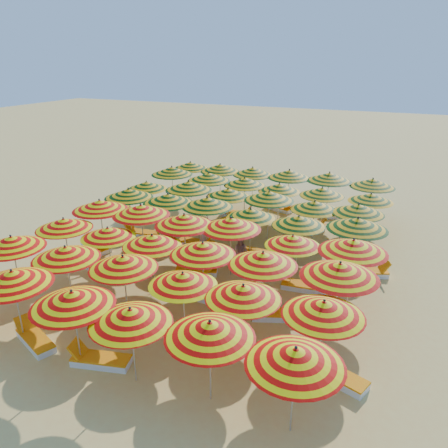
# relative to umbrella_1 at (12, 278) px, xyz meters

# --- Properties ---
(ground) EXTENTS (120.00, 120.00, 0.00)m
(ground) POSITION_rel_umbrella_1_xyz_m (3.40, 7.56, -2.19)
(ground) COLOR #D4B85E
(ground) RESTS_ON ground
(umbrella_1) EXTENTS (2.64, 2.64, 2.49)m
(umbrella_1) POSITION_rel_umbrella_1_xyz_m (0.00, 0.00, 0.00)
(umbrella_1) COLOR silver
(umbrella_1) RESTS_ON ground
(umbrella_2) EXTENTS (2.56, 2.56, 2.47)m
(umbrella_2) POSITION_rel_umbrella_1_xyz_m (2.48, -0.22, -0.01)
(umbrella_2) COLOR silver
(umbrella_2) RESTS_ON ground
(umbrella_3) EXTENTS (2.35, 2.35, 2.36)m
(umbrella_3) POSITION_rel_umbrella_1_xyz_m (4.34, -0.15, -0.12)
(umbrella_3) COLOR silver
(umbrella_3) RESTS_ON ground
(umbrella_4) EXTENTS (2.98, 2.98, 2.43)m
(umbrella_4) POSITION_rel_umbrella_1_xyz_m (6.53, 0.05, -0.05)
(umbrella_4) COLOR silver
(umbrella_4) RESTS_ON ground
(umbrella_5) EXTENTS (2.45, 2.45, 2.44)m
(umbrella_5) POSITION_rel_umbrella_1_xyz_m (8.72, -0.12, -0.05)
(umbrella_5) COLOR silver
(umbrella_5) RESTS_ON ground
(umbrella_6) EXTENTS (2.64, 2.64, 2.47)m
(umbrella_6) POSITION_rel_umbrella_1_xyz_m (-2.24, 1.97, -0.02)
(umbrella_6) COLOR silver
(umbrella_6) RESTS_ON ground
(umbrella_7) EXTENTS (2.57, 2.57, 2.44)m
(umbrella_7) POSITION_rel_umbrella_1_xyz_m (0.13, 2.09, -0.04)
(umbrella_7) COLOR silver
(umbrella_7) RESTS_ON ground
(umbrella_8) EXTENTS (2.60, 2.60, 2.41)m
(umbrella_8) POSITION_rel_umbrella_1_xyz_m (2.33, 2.31, -0.07)
(umbrella_8) COLOR silver
(umbrella_8) RESTS_ON ground
(umbrella_9) EXTENTS (2.61, 2.61, 2.27)m
(umbrella_9) POSITION_rel_umbrella_1_xyz_m (4.55, 2.28, -0.19)
(umbrella_9) COLOR silver
(umbrella_9) RESTS_ON ground
(umbrella_10) EXTENTS (2.96, 2.96, 2.37)m
(umbrella_10) POSITION_rel_umbrella_1_xyz_m (6.58, 2.17, -0.11)
(umbrella_10) COLOR silver
(umbrella_10) RESTS_ON ground
(umbrella_11) EXTENTS (2.77, 2.77, 2.40)m
(umbrella_11) POSITION_rel_umbrella_1_xyz_m (8.88, 2.18, -0.08)
(umbrella_11) COLOR silver
(umbrella_11) RESTS_ON ground
(umbrella_12) EXTENTS (2.76, 2.76, 2.39)m
(umbrella_12) POSITION_rel_umbrella_1_xyz_m (-1.98, 4.29, -0.09)
(umbrella_12) COLOR silver
(umbrella_12) RESTS_ON ground
(umbrella_13) EXTENTS (2.78, 2.78, 2.25)m
(umbrella_13) POSITION_rel_umbrella_1_xyz_m (0.02, 4.49, -0.21)
(umbrella_13) COLOR silver
(umbrella_13) RESTS_ON ground
(umbrella_14) EXTENTS (2.37, 2.37, 2.35)m
(umbrella_14) POSITION_rel_umbrella_1_xyz_m (2.15, 4.33, -0.12)
(umbrella_14) COLOR silver
(umbrella_14) RESTS_ON ground
(umbrella_15) EXTENTS (2.41, 2.41, 2.46)m
(umbrella_15) POSITION_rel_umbrella_1_xyz_m (4.27, 4.24, -0.03)
(umbrella_15) COLOR silver
(umbrella_15) RESTS_ON ground
(umbrella_16) EXTENTS (3.06, 3.06, 2.47)m
(umbrella_16) POSITION_rel_umbrella_1_xyz_m (6.44, 4.30, -0.02)
(umbrella_16) COLOR silver
(umbrella_16) RESTS_ON ground
(umbrella_17) EXTENTS (2.81, 2.81, 2.59)m
(umbrella_17) POSITION_rel_umbrella_1_xyz_m (8.93, 4.28, 0.09)
(umbrella_17) COLOR silver
(umbrella_17) RESTS_ON ground
(umbrella_18) EXTENTS (3.09, 3.09, 2.56)m
(umbrella_18) POSITION_rel_umbrella_1_xyz_m (-1.86, 6.40, 0.06)
(umbrella_18) COLOR silver
(umbrella_18) RESTS_ON ground
(umbrella_19) EXTENTS (3.14, 3.14, 2.60)m
(umbrella_19) POSITION_rel_umbrella_1_xyz_m (0.23, 6.50, 0.09)
(umbrella_19) COLOR silver
(umbrella_19) RESTS_ON ground
(umbrella_20) EXTENTS (2.62, 2.62, 2.56)m
(umbrella_20) POSITION_rel_umbrella_1_xyz_m (2.44, 6.27, 0.06)
(umbrella_20) COLOR silver
(umbrella_20) RESTS_ON ground
(umbrella_21) EXTENTS (3.10, 3.10, 2.55)m
(umbrella_21) POSITION_rel_umbrella_1_xyz_m (4.30, 6.67, 0.05)
(umbrella_21) COLOR silver
(umbrella_21) RESTS_ON ground
(umbrella_22) EXTENTS (2.66, 2.66, 2.22)m
(umbrella_22) POSITION_rel_umbrella_1_xyz_m (6.81, 6.67, -0.24)
(umbrella_22) COLOR silver
(umbrella_22) RESTS_ON ground
(umbrella_23) EXTENTS (3.20, 3.20, 2.56)m
(umbrella_23) POSITION_rel_umbrella_1_xyz_m (9.03, 6.37, 0.06)
(umbrella_23) COLOR silver
(umbrella_23) RESTS_ON ground
(umbrella_24) EXTENTS (2.69, 2.69, 2.49)m
(umbrella_24) POSITION_rel_umbrella_1_xyz_m (-1.87, 8.57, 0.00)
(umbrella_24) COLOR silver
(umbrella_24) RESTS_ON ground
(umbrella_25) EXTENTS (2.55, 2.55, 2.50)m
(umbrella_25) POSITION_rel_umbrella_1_xyz_m (0.31, 8.60, 0.01)
(umbrella_25) COLOR silver
(umbrella_25) RESTS_ON ground
(umbrella_26) EXTENTS (3.04, 3.04, 2.49)m
(umbrella_26) POSITION_rel_umbrella_1_xyz_m (2.22, 8.85, 0.00)
(umbrella_26) COLOR silver
(umbrella_26) RESTS_ON ground
(umbrella_27) EXTENTS (2.32, 2.32, 2.30)m
(umbrella_27) POSITION_rel_umbrella_1_xyz_m (4.38, 8.68, -0.17)
(umbrella_27) COLOR silver
(umbrella_27) RESTS_ON ground
(umbrella_28) EXTENTS (2.62, 2.62, 2.35)m
(umbrella_28) POSITION_rel_umbrella_1_xyz_m (6.56, 8.49, -0.12)
(umbrella_28) COLOR silver
(umbrella_28) RESTS_ON ground
(umbrella_29) EXTENTS (3.18, 3.18, 2.55)m
(umbrella_29) POSITION_rel_umbrella_1_xyz_m (8.86, 8.67, 0.05)
(umbrella_29) COLOR silver
(umbrella_29) RESTS_ON ground
(umbrella_30) EXTENTS (2.33, 2.33, 2.27)m
(umbrella_30) POSITION_rel_umbrella_1_xyz_m (-2.23, 10.66, -0.20)
(umbrella_30) COLOR silver
(umbrella_30) RESTS_ON ground
(umbrella_31) EXTENTS (2.95, 2.95, 2.53)m
(umbrella_31) POSITION_rel_umbrella_1_xyz_m (0.22, 10.80, 0.03)
(umbrella_31) COLOR silver
(umbrella_31) RESTS_ON ground
(umbrella_32) EXTENTS (2.32, 2.32, 2.34)m
(umbrella_32) POSITION_rel_umbrella_1_xyz_m (2.33, 11.00, -0.13)
(umbrella_32) COLOR silver
(umbrella_32) RESTS_ON ground
(umbrella_33) EXTENTS (2.43, 2.43, 2.51)m
(umbrella_33) POSITION_rel_umbrella_1_xyz_m (4.51, 10.83, 0.02)
(umbrella_33) COLOR silver
(umbrella_33) RESTS_ON ground
(umbrella_34) EXTENTS (2.65, 2.65, 2.34)m
(umbrella_34) POSITION_rel_umbrella_1_xyz_m (6.71, 10.76, -0.14)
(umbrella_34) COLOR silver
(umbrella_34) RESTS_ON ground
(umbrella_35) EXTENTS (2.81, 2.81, 2.41)m
(umbrella_35) POSITION_rel_umbrella_1_xyz_m (8.62, 10.86, -0.07)
(umbrella_35) COLOR silver
(umbrella_35) RESTS_ON ground
(umbrella_36) EXTENTS (2.54, 2.54, 2.52)m
(umbrella_36) POSITION_rel_umbrella_1_xyz_m (-2.15, 13.20, 0.02)
(umbrella_36) COLOR silver
(umbrella_36) RESTS_ON ground
(umbrella_37) EXTENTS (2.66, 2.66, 2.49)m
(umbrella_37) POSITION_rel_umbrella_1_xyz_m (0.35, 12.90, 0.00)
(umbrella_37) COLOR silver
(umbrella_37) RESTS_ON ground
(umbrella_38) EXTENTS (2.56, 2.56, 2.39)m
(umbrella_38) POSITION_rel_umbrella_1_xyz_m (2.39, 13.11, -0.09)
(umbrella_38) COLOR silver
(umbrella_38) RESTS_ON ground
(umbrella_39) EXTENTS (2.60, 2.60, 2.32)m
(umbrella_39) POSITION_rel_umbrella_1_xyz_m (4.38, 12.95, -0.15)
(umbrella_39) COLOR silver
(umbrella_39) RESTS_ON ground
(umbrella_40) EXTENTS (2.79, 2.79, 2.36)m
(umbrella_40) POSITION_rel_umbrella_1_xyz_m (6.59, 12.98, -0.12)
(umbrella_40) COLOR silver
(umbrella_40) RESTS_ON ground
(umbrella_41) EXTENTS (2.44, 2.44, 2.28)m
(umbrella_41) POSITION_rel_umbrella_1_xyz_m (8.90, 13.19, -0.19)
(umbrella_41) COLOR silver
(umbrella_41) RESTS_ON ground
(umbrella_42) EXTENTS (2.63, 2.63, 2.36)m
(umbrella_42) POSITION_rel_umbrella_1_xyz_m (-2.05, 15.31, -0.12)
(umbrella_42) COLOR silver
(umbrella_42) RESTS_ON ground
(umbrella_43) EXTENTS (2.61, 2.61, 2.50)m
(umbrella_43) POSITION_rel_umbrella_1_xyz_m (0.10, 15.00, 0.01)
(umbrella_43) COLOR silver
(umbrella_43) RESTS_ON ground
(umbrella_44) EXTENTS (2.54, 2.54, 2.47)m
(umbrella_44) POSITION_rel_umbrella_1_xyz_m (2.12, 15.11, -0.01)
(umbrella_44) COLOR silver
(umbrella_44) RESTS_ON ground
(umbrella_45) EXTENTS (2.64, 2.64, 2.55)m
(umbrella_45) POSITION_rel_umbrella_1_xyz_m (4.29, 15.10, 0.05)
(umbrella_45) COLOR silver
(umbrella_45) RESTS_ON ground
(umbrella_46) EXTENTS (3.05, 3.05, 2.59)m
(umbrella_46) POSITION_rel_umbrella_1_xyz_m (6.49, 15.24, 0.08)
(umbrella_46) COLOR silver
(umbrella_46) RESTS_ON ground
(umbrella_47) EXTENTS (2.98, 2.98, 2.49)m
(umbrella_47) POSITION_rel_umbrella_1_xyz_m (8.74, 15.25, -0.00)
(umbrella_47) COLOR silver
(umbrella_47) RESTS_ON ground
(lounger_1) EXTENTS (1.82, 1.19, 0.69)m
(lounger_1) POSITION_rel_umbrella_1_xyz_m (0.51, -0.03, -2.04)
(lounger_1) COLOR white
(lounger_1) RESTS_ON ground
(lounger_2) EXTENTS (1.82, 0.97, 0.69)m
(lounger_2) POSITION_rel_umbrella_1_xyz_m (2.98, -0.00, -2.04)
(lounger_2) COLOR white
(lounger_2) RESTS_ON ground
(lounger_3) EXTENTS (1.76, 0.66, 0.69)m
(lounger_3) POSITION_rel_umbrella_1_xyz_m (0.73, 1.90, -2.04)
(lounger_3) COLOR white
(lounger_3) RESTS_ON ground
(lounger_4) EXTENTS (1.83, 1.13, 0.69)m
(lounger_4) POSITION_rel_umbrella_1_xyz_m (9.39, 2.10, -2.04)
(lounger_4) COLOR white
(lounger_4) RESTS_ON ground
(lounger_5) EXTENTS (1.82, 1.18, 0.69)m
(lounger_5) POSITION_rel_umbrella_1_xyz_m (-0.57, 4.60, -2.04)
(lounger_5) COLOR white
(lounger_5) RESTS_ON ground
(lounger_6) EXTENTS (1.75, 0.63, 0.69)m
(lounger_6) POSITION_rel_umbrella_1_xyz_m (4.87, 4.47, -2.04)
(lounger_6) COLOR white
(lounger_6) RESTS_ON ground
(lounger_7) EXTENTS (1.83, 1.16, 0.69)m
(lounger_7) POSITION_rel_umbrella_1_xyz_m (7.04, 4.38, -2.04)
(lounger_7) COLOR white
(lounger_7) RESTS_ON ground
(lounger_8) EXTENTS (1.83, 1.09, 0.69)m
(lounger_8) POSITION_rel_umbrella_1_xyz_m (-2.36, 6.47, -2.04)
(lounger_8) COLOR white
(lounger_8) RESTS_ON ground
(lounger_9) EXTENTS (1.83, 1.12, 0.69)m
(lounger_9) POSITION_rel_umbrella_1_xyz_m (3.03, 6.19, -2.04)
(lounger_9) COLOR white
(lounger_9) RESTS_ON ground
(lounger_10) EXTENTS (1.78, 0.73, 0.69)m
(lounger_10) POSITION_rel_umbrella_1_xyz_m (7.41, 6.66, -2.04)
(lounger_10) COLOR white
(lounger_10) RESTS_ON ground
(lounger_11) EXTENTS (1.79, 0.79, 0.69)m
(lounger_11) POSITION_rel_umbrella_1_xyz_m (-1.37, 8.68, -2.04)
(lounger_11) COLOR white
(lounger_11) RESTS_ON ground
(lounger_12) EXTENTS (1.76, 0.67, 0.69)m
(lounger_12) POSITION_rel_umbrella_1_xyz_m (1.72, 8.71, -2.04)
(lounger_12) COLOR white
(lounger_12) RESTS_ON ground
(lounger_13) EXTENTS (1.76, 0.65, 0.69)m
(lounger_13) POSITION_rel_umbrella_1_xyz_m (4.98, 8.79, -2.04)
(lounger_13) COLOR white
(lounger_13) RESTS_ON ground
(lounger_14) EXTENTS (1.82, 1.20, 0.69)m
(lounger_14) POSITION_rel_umbrella_1_xyz_m (9.46, 8.82, -2.04)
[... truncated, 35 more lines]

